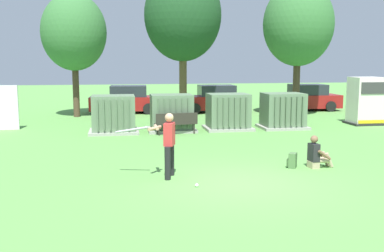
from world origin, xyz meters
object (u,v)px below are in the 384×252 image
(transformer_mid_east, at_px, (228,112))
(transformer_east, at_px, (283,111))
(parked_car_right_of_center, at_px, (306,98))
(park_bench, at_px, (176,122))
(transformer_mid_west, at_px, (171,113))
(parked_car_left_of_center, at_px, (215,100))
(sports_ball, at_px, (197,185))
(generator_enclosure, at_px, (365,101))
(seated_spectator, at_px, (317,155))
(backpack, at_px, (292,161))
(transformer_west, at_px, (114,115))
(batter, at_px, (167,142))
(parked_car_leftmost, at_px, (127,100))

(transformer_mid_east, bearing_deg, transformer_east, -1.10)
(parked_car_right_of_center, bearing_deg, park_bench, -139.45)
(transformer_mid_west, relative_size, parked_car_left_of_center, 0.50)
(park_bench, bearing_deg, sports_ball, -93.86)
(transformer_east, distance_m, sports_ball, 10.61)
(transformer_mid_west, distance_m, transformer_mid_east, 2.57)
(parked_car_right_of_center, bearing_deg, generator_enclosure, -86.55)
(seated_spectator, height_order, backpack, seated_spectator)
(transformer_west, height_order, sports_ball, transformer_west)
(transformer_mid_east, bearing_deg, batter, -114.51)
(parked_car_leftmost, bearing_deg, batter, -87.27)
(transformer_west, relative_size, parked_car_leftmost, 0.49)
(backpack, distance_m, parked_car_left_of_center, 14.39)
(batter, distance_m, seated_spectator, 4.49)
(transformer_east, bearing_deg, generator_enclosure, 8.03)
(generator_enclosure, bearing_deg, parked_car_left_of_center, 134.30)
(parked_car_leftmost, bearing_deg, transformer_mid_east, -59.06)
(generator_enclosure, relative_size, park_bench, 1.25)
(transformer_west, relative_size, backpack, 4.77)
(transformer_mid_east, relative_size, parked_car_leftmost, 0.49)
(park_bench, distance_m, sports_ball, 8.07)
(generator_enclosure, xyz_separation_m, parked_car_right_of_center, (-0.38, 6.24, -0.38))
(generator_enclosure, xyz_separation_m, sports_ball, (-10.04, -9.61, -1.09))
(parked_car_right_of_center, bearing_deg, seated_spectator, -112.13)
(transformer_east, xyz_separation_m, parked_car_right_of_center, (4.07, 6.86, -0.04))
(transformer_mid_east, distance_m, park_bench, 2.69)
(seated_spectator, height_order, parked_car_right_of_center, parked_car_right_of_center)
(backpack, bearing_deg, parked_car_right_of_center, 65.36)
(batter, bearing_deg, transformer_east, 51.92)
(transformer_east, relative_size, parked_car_right_of_center, 0.50)
(generator_enclosure, distance_m, sports_ball, 13.94)
(transformer_mid_west, xyz_separation_m, seated_spectator, (3.36, -7.55, -0.41))
(transformer_mid_west, distance_m, parked_car_leftmost, 7.52)
(generator_enclosure, bearing_deg, transformer_west, -176.61)
(park_bench, relative_size, parked_car_right_of_center, 0.43)
(parked_car_left_of_center, bearing_deg, backpack, -93.14)
(transformer_west, xyz_separation_m, parked_car_leftmost, (0.73, 7.42, -0.04))
(batter, xyz_separation_m, sports_ball, (0.61, -1.05, -0.93))
(seated_spectator, relative_size, backpack, 2.19)
(sports_ball, height_order, backpack, backpack)
(transformer_mid_east, xyz_separation_m, batter, (-3.64, -7.98, 0.19))
(sports_ball, bearing_deg, transformer_mid_west, 87.12)
(sports_ball, bearing_deg, batter, 120.17)
(transformer_mid_west, xyz_separation_m, parked_car_left_of_center, (3.44, 6.90, -0.04))
(sports_ball, xyz_separation_m, parked_car_left_of_center, (3.90, 15.91, 0.71))
(parked_car_left_of_center, bearing_deg, transformer_mid_west, -116.52)
(transformer_east, bearing_deg, transformer_west, -179.33)
(sports_ball, relative_size, parked_car_right_of_center, 0.02)
(sports_ball, distance_m, parked_car_leftmost, 16.38)
(transformer_mid_west, xyz_separation_m, generator_enclosure, (9.59, 0.60, 0.35))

